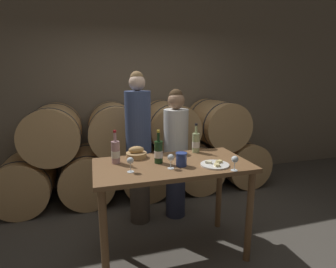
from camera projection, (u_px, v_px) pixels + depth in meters
name	position (u px, v px, depth m)	size (l,w,h in m)	color
ground_plane	(172.00, 252.00, 2.67)	(10.00, 10.00, 0.00)	#4C473F
stone_wall_back	(135.00, 86.00, 4.27)	(10.00, 0.12, 3.20)	#7F705B
barrel_stack	(143.00, 151.00, 3.94)	(3.98, 0.90, 1.38)	tan
tasting_table	(172.00, 178.00, 2.49)	(1.45, 0.74, 0.95)	brown
person_left	(139.00, 147.00, 3.06)	(0.30, 0.30, 1.81)	#4C4238
person_right	(176.00, 153.00, 3.21)	(0.30, 0.30, 1.61)	#2D334C
wine_bottle_red	(159.00, 152.00, 2.45)	(0.08, 0.08, 0.32)	#193819
wine_bottle_white	(196.00, 143.00, 2.79)	(0.08, 0.08, 0.31)	#ADBC7F
wine_bottle_rose	(116.00, 152.00, 2.44)	(0.08, 0.08, 0.32)	#BC8E93
blue_crock	(181.00, 159.00, 2.37)	(0.11, 0.11, 0.12)	navy
bread_basket	(136.00, 153.00, 2.62)	(0.21, 0.21, 0.12)	tan
cheese_plate	(215.00, 164.00, 2.40)	(0.26, 0.26, 0.04)	white
wine_glass_far_left	(130.00, 161.00, 2.21)	(0.06, 0.06, 0.13)	white
wine_glass_left	(171.00, 158.00, 2.30)	(0.06, 0.06, 0.13)	white
wine_glass_center	(235.00, 160.00, 2.25)	(0.06, 0.06, 0.13)	white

